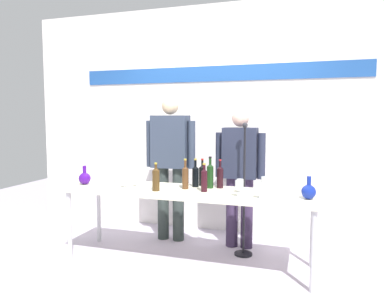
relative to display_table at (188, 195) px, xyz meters
The scene contains 23 objects.
ground_plane 0.72m from the display_table, ahead, with size 10.00×10.00×0.00m, color #B9ADC0.
back_wall 1.45m from the display_table, 90.00° to the left, with size 5.45×0.11×3.00m.
display_table is the anchor object (origin of this frame).
decanter_blue_left 1.21m from the display_table, behind, with size 0.13×0.13×0.21m.
decanter_blue_right 1.20m from the display_table, ahead, with size 0.13×0.13×0.21m.
presenter_left 0.82m from the display_table, 124.52° to the left, with size 0.64×0.22×1.77m.
presenter_right 0.79m from the display_table, 55.48° to the left, with size 0.58×0.22×1.62m.
wine_bottle_0 0.33m from the display_table, 42.52° to the left, with size 0.07×0.07×0.34m.
wine_bottle_1 0.41m from the display_table, 35.66° to the left, with size 0.07×0.07×0.31m.
wine_bottle_2 0.38m from the display_table, 156.49° to the right, with size 0.08×0.08×0.29m.
wine_bottle_3 0.27m from the display_table, 82.93° to the left, with size 0.07×0.07×0.31m.
wine_bottle_4 0.35m from the display_table, 75.27° to the left, with size 0.07×0.07×0.30m.
wine_bottle_5 0.20m from the display_table, 127.90° to the left, with size 0.07×0.07×0.32m.
wine_bottle_6 0.26m from the display_table, ahead, with size 0.06×0.06×0.29m.
wine_glass_left_0 0.91m from the display_table, 164.88° to the left, with size 0.07×0.07×0.14m.
wine_glass_left_1 0.61m from the display_table, behind, with size 0.07×0.07×0.17m.
wine_glass_left_2 0.71m from the display_table, behind, with size 0.07×0.07×0.14m.
wine_glass_left_3 0.95m from the display_table, 169.90° to the left, with size 0.06×0.06×0.17m.
wine_glass_right_0 0.79m from the display_table, 11.48° to the right, with size 0.06×0.06×0.14m.
wine_glass_right_1 0.80m from the display_table, ahead, with size 0.07×0.07×0.16m.
wine_glass_right_2 0.60m from the display_table, 14.53° to the right, with size 0.06×0.06×0.16m.
wine_glass_right_3 0.56m from the display_table, ahead, with size 0.07×0.07×0.14m.
microphone_stand 0.69m from the display_table, 36.60° to the left, with size 0.20×0.20×1.47m.
Camera 1 is at (1.17, -3.52, 1.54)m, focal length 33.90 mm.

